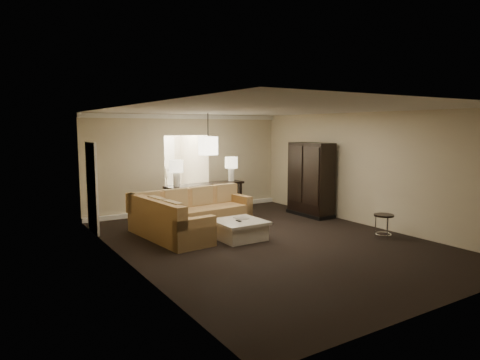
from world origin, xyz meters
TOP-DOWN VIEW (x-y plane):
  - ground at (0.00, 0.00)m, footprint 8.00×8.00m
  - wall_back at (0.00, 4.00)m, footprint 6.00×0.04m
  - wall_front at (0.00, -4.00)m, footprint 6.00×0.04m
  - wall_left at (-3.00, 0.00)m, footprint 0.04×8.00m
  - wall_right at (3.00, 0.00)m, footprint 0.04×8.00m
  - ceiling at (0.00, 0.00)m, footprint 6.00×8.00m
  - crown_molding at (0.00, 3.95)m, footprint 6.00×0.10m
  - baseboard at (0.00, 3.95)m, footprint 6.00×0.10m
  - side_door at (-2.97, 2.80)m, footprint 0.05×0.90m
  - foyer at (0.00, 5.34)m, footprint 1.44×2.02m
  - sectional_sofa at (-1.02, 1.83)m, footprint 3.15×2.64m
  - coffee_table at (-0.42, 0.49)m, footprint 1.05×1.05m
  - console_table at (0.09, 3.06)m, footprint 2.38×0.80m
  - armoire at (2.59, 1.59)m, footprint 0.60×1.40m
  - drink_table at (2.30, -1.15)m, footprint 0.43×0.43m
  - table_lamp_left at (-0.80, 2.96)m, footprint 0.36×0.36m
  - table_lamp_right at (0.99, 3.17)m, footprint 0.36×0.36m
  - pendant_light at (0.00, 2.70)m, footprint 0.38×0.38m
  - person at (-0.29, 5.40)m, footprint 0.68×0.48m

SIDE VIEW (x-z plane):
  - ground at x=0.00m, z-range 0.00..0.00m
  - baseboard at x=0.00m, z-range 0.00..0.12m
  - coffee_table at x=-0.42m, z-range 0.00..0.43m
  - sectional_sofa at x=-1.02m, z-range -0.09..0.83m
  - drink_table at x=2.30m, z-range 0.12..0.65m
  - console_table at x=0.09m, z-range 0.09..0.99m
  - person at x=-0.29m, z-range 0.00..1.81m
  - armoire at x=2.59m, z-range -0.04..1.97m
  - side_door at x=-2.97m, z-range 0.00..2.10m
  - foyer at x=0.00m, z-range -0.10..2.70m
  - table_lamp_left at x=-0.80m, z-range 1.02..1.71m
  - table_lamp_right at x=0.99m, z-range 1.02..1.71m
  - wall_back at x=0.00m, z-range 0.00..2.80m
  - wall_front at x=0.00m, z-range 0.00..2.80m
  - wall_left at x=-3.00m, z-range 0.00..2.80m
  - wall_right at x=3.00m, z-range 0.00..2.80m
  - pendant_light at x=0.00m, z-range 1.41..2.50m
  - crown_molding at x=0.00m, z-range 2.67..2.79m
  - ceiling at x=0.00m, z-range 2.79..2.81m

